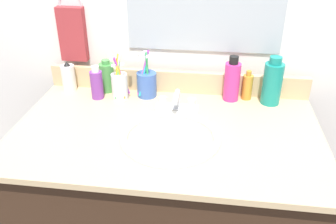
{
  "coord_description": "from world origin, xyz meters",
  "views": [
    {
      "loc": [
        0.15,
        -1.05,
        1.39
      ],
      "look_at": [
        0.01,
        0.0,
        0.81
      ],
      "focal_mm": 38.81,
      "sensor_mm": 36.0,
      "label": 1
    }
  ],
  "objects_px": {
    "bottle_toner_green": "(107,77)",
    "cup_white_ceramic": "(120,85)",
    "bottle_oil_amber": "(247,87)",
    "bottle_lotion_white": "(69,77)",
    "hand_towel": "(73,34)",
    "faucet": "(177,104)",
    "bottle_mouthwash_teal": "(272,82)",
    "cup_blue_plastic": "(147,83)",
    "bottle_cream_purple": "(97,84)",
    "bottle_soap_pink": "(232,81)"
  },
  "relations": [
    {
      "from": "bottle_cream_purple",
      "to": "bottle_oil_amber",
      "type": "relative_size",
      "value": 1.14
    },
    {
      "from": "bottle_mouthwash_teal",
      "to": "bottle_lotion_white",
      "type": "relative_size",
      "value": 1.52
    },
    {
      "from": "hand_towel",
      "to": "bottle_lotion_white",
      "type": "height_order",
      "value": "hand_towel"
    },
    {
      "from": "cup_white_ceramic",
      "to": "bottle_mouthwash_teal",
      "type": "bearing_deg",
      "value": 4.15
    },
    {
      "from": "faucet",
      "to": "bottle_cream_purple",
      "type": "relative_size",
      "value": 1.18
    },
    {
      "from": "cup_white_ceramic",
      "to": "bottle_cream_purple",
      "type": "bearing_deg",
      "value": -176.75
    },
    {
      "from": "bottle_toner_green",
      "to": "bottle_soap_pink",
      "type": "xyz_separation_m",
      "value": [
        0.51,
        -0.01,
        0.02
      ]
    },
    {
      "from": "bottle_toner_green",
      "to": "bottle_soap_pink",
      "type": "distance_m",
      "value": 0.51
    },
    {
      "from": "bottle_toner_green",
      "to": "cup_blue_plastic",
      "type": "xyz_separation_m",
      "value": [
        0.17,
        -0.03,
        -0.01
      ]
    },
    {
      "from": "bottle_toner_green",
      "to": "bottle_soap_pink",
      "type": "relative_size",
      "value": 0.75
    },
    {
      "from": "bottle_soap_pink",
      "to": "faucet",
      "type": "bearing_deg",
      "value": -149.41
    },
    {
      "from": "cup_blue_plastic",
      "to": "bottle_soap_pink",
      "type": "bearing_deg",
      "value": 2.2
    },
    {
      "from": "bottle_mouthwash_teal",
      "to": "bottle_oil_amber",
      "type": "xyz_separation_m",
      "value": [
        -0.09,
        0.03,
        -0.03
      ]
    },
    {
      "from": "bottle_toner_green",
      "to": "cup_white_ceramic",
      "type": "bearing_deg",
      "value": -43.25
    },
    {
      "from": "bottle_mouthwash_teal",
      "to": "bottle_toner_green",
      "type": "distance_m",
      "value": 0.66
    },
    {
      "from": "cup_white_ceramic",
      "to": "bottle_toner_green",
      "type": "bearing_deg",
      "value": 136.75
    },
    {
      "from": "bottle_lotion_white",
      "to": "bottle_mouthwash_teal",
      "type": "bearing_deg",
      "value": -0.75
    },
    {
      "from": "bottle_mouthwash_teal",
      "to": "bottle_oil_amber",
      "type": "height_order",
      "value": "bottle_mouthwash_teal"
    },
    {
      "from": "bottle_cream_purple",
      "to": "bottle_lotion_white",
      "type": "relative_size",
      "value": 1.08
    },
    {
      "from": "bottle_toner_green",
      "to": "bottle_oil_amber",
      "type": "height_order",
      "value": "bottle_toner_green"
    },
    {
      "from": "bottle_mouthwash_teal",
      "to": "bottle_lotion_white",
      "type": "distance_m",
      "value": 0.82
    },
    {
      "from": "bottle_cream_purple",
      "to": "bottle_toner_green",
      "type": "xyz_separation_m",
      "value": [
        0.02,
        0.07,
        0.0
      ]
    },
    {
      "from": "bottle_toner_green",
      "to": "bottle_oil_amber",
      "type": "distance_m",
      "value": 0.57
    },
    {
      "from": "bottle_soap_pink",
      "to": "cup_white_ceramic",
      "type": "xyz_separation_m",
      "value": [
        -0.44,
        -0.05,
        -0.02
      ]
    },
    {
      "from": "faucet",
      "to": "bottle_mouthwash_teal",
      "type": "height_order",
      "value": "bottle_mouthwash_teal"
    },
    {
      "from": "bottle_oil_amber",
      "to": "bottle_cream_purple",
      "type": "bearing_deg",
      "value": -172.89
    },
    {
      "from": "cup_blue_plastic",
      "to": "bottle_cream_purple",
      "type": "bearing_deg",
      "value": -166.73
    },
    {
      "from": "bottle_lotion_white",
      "to": "hand_towel",
      "type": "bearing_deg",
      "value": 77.07
    },
    {
      "from": "faucet",
      "to": "cup_white_ceramic",
      "type": "bearing_deg",
      "value": 164.3
    },
    {
      "from": "hand_towel",
      "to": "bottle_soap_pink",
      "type": "bearing_deg",
      "value": -5.61
    },
    {
      "from": "bottle_mouthwash_teal",
      "to": "bottle_lotion_white",
      "type": "height_order",
      "value": "bottle_mouthwash_teal"
    },
    {
      "from": "bottle_lotion_white",
      "to": "bottle_soap_pink",
      "type": "height_order",
      "value": "bottle_soap_pink"
    },
    {
      "from": "bottle_toner_green",
      "to": "bottle_oil_amber",
      "type": "bearing_deg",
      "value": 0.27
    },
    {
      "from": "bottle_mouthwash_teal",
      "to": "bottle_soap_pink",
      "type": "relative_size",
      "value": 1.05
    },
    {
      "from": "faucet",
      "to": "bottle_soap_pink",
      "type": "bearing_deg",
      "value": 30.59
    },
    {
      "from": "bottle_soap_pink",
      "to": "bottle_cream_purple",
      "type": "bearing_deg",
      "value": -173.72
    },
    {
      "from": "faucet",
      "to": "bottle_cream_purple",
      "type": "height_order",
      "value": "bottle_cream_purple"
    },
    {
      "from": "bottle_mouthwash_teal",
      "to": "cup_blue_plastic",
      "type": "distance_m",
      "value": 0.49
    },
    {
      "from": "cup_white_ceramic",
      "to": "bottle_oil_amber",
      "type": "bearing_deg",
      "value": 7.81
    },
    {
      "from": "bottle_toner_green",
      "to": "bottle_soap_pink",
      "type": "bearing_deg",
      "value": -1.45
    },
    {
      "from": "bottle_mouthwash_teal",
      "to": "bottle_soap_pink",
      "type": "height_order",
      "value": "bottle_mouthwash_teal"
    },
    {
      "from": "bottle_mouthwash_teal",
      "to": "bottle_soap_pink",
      "type": "distance_m",
      "value": 0.15
    },
    {
      "from": "hand_towel",
      "to": "bottle_toner_green",
      "type": "height_order",
      "value": "hand_towel"
    },
    {
      "from": "bottle_oil_amber",
      "to": "bottle_lotion_white",
      "type": "height_order",
      "value": "bottle_lotion_white"
    },
    {
      "from": "cup_blue_plastic",
      "to": "cup_white_ceramic",
      "type": "xyz_separation_m",
      "value": [
        -0.1,
        -0.04,
        0.0
      ]
    },
    {
      "from": "hand_towel",
      "to": "bottle_soap_pink",
      "type": "distance_m",
      "value": 0.67
    },
    {
      "from": "bottle_lotion_white",
      "to": "cup_blue_plastic",
      "type": "relative_size",
      "value": 0.65
    },
    {
      "from": "bottle_cream_purple",
      "to": "bottle_oil_amber",
      "type": "height_order",
      "value": "bottle_cream_purple"
    },
    {
      "from": "hand_towel",
      "to": "bottle_mouthwash_teal",
      "type": "distance_m",
      "value": 0.82
    },
    {
      "from": "bottle_oil_amber",
      "to": "cup_white_ceramic",
      "type": "distance_m",
      "value": 0.5
    }
  ]
}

